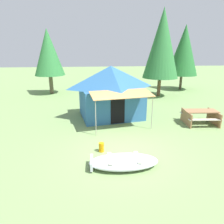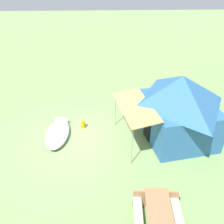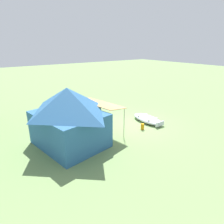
% 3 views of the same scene
% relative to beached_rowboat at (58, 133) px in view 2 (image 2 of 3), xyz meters
% --- Properties ---
extents(ground_plane, '(80.00, 80.00, 0.00)m').
position_rel_beached_rowboat_xyz_m(ground_plane, '(0.22, 1.26, -0.20)').
color(ground_plane, '#739256').
extents(beached_rowboat, '(2.37, 1.10, 0.37)m').
position_rel_beached_rowboat_xyz_m(beached_rowboat, '(0.00, 0.00, 0.00)').
color(beached_rowboat, silver).
rests_on(beached_rowboat, ground_plane).
extents(canvas_cabin_tent, '(4.05, 4.56, 2.94)m').
position_rel_beached_rowboat_xyz_m(canvas_cabin_tent, '(0.12, 5.39, 1.33)').
color(canvas_cabin_tent, '#2D6197').
rests_on(canvas_cabin_tent, ground_plane).
extents(picnic_table, '(1.80, 1.56, 0.75)m').
position_rel_beached_rowboat_xyz_m(picnic_table, '(4.71, 3.63, 0.27)').
color(picnic_table, '#986C48').
rests_on(picnic_table, ground_plane).
extents(cooler_box, '(0.64, 0.71, 0.35)m').
position_rel_beached_rowboat_xyz_m(cooler_box, '(-0.16, 4.60, -0.02)').
color(cooler_box, red).
rests_on(cooler_box, ground_plane).
extents(fuel_can, '(0.26, 0.26, 0.36)m').
position_rel_beached_rowboat_xyz_m(fuel_can, '(-0.68, 1.13, -0.01)').
color(fuel_can, orange).
rests_on(fuel_can, ground_plane).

